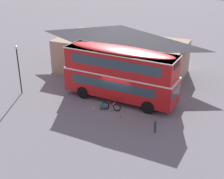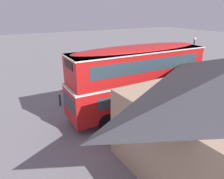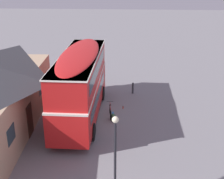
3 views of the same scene
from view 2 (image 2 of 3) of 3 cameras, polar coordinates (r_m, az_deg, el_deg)
ground_plane at (r=15.94m, az=4.82°, el=-5.16°), size 120.00×120.00×0.00m
double_decker_bus at (r=14.56m, az=7.06°, el=3.41°), size 10.02×2.73×4.79m
touring_bicycle at (r=16.91m, az=2.26°, el=-2.14°), size 1.69×0.57×0.99m
backpack_on_ground at (r=17.47m, az=3.85°, el=-1.72°), size 0.36×0.34×0.54m
water_bottle_clear_plastic at (r=18.04m, az=5.04°, el=-1.60°), size 0.07×0.07×0.22m
water_bottle_red_squeeze at (r=17.09m, az=-3.18°, el=-2.85°), size 0.08×0.08×0.23m
street_lamp at (r=22.44m, az=21.12°, el=8.77°), size 0.28×0.28×4.51m
kerb_bollard at (r=16.60m, az=-14.04°, el=-2.76°), size 0.16×0.16×0.97m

